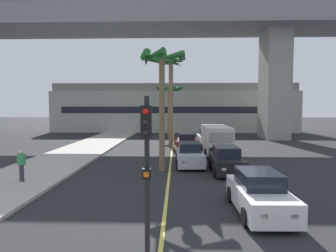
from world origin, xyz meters
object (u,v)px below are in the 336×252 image
(pedestrian_mid_block, at_px, (21,165))
(car_queue_fourth, at_px, (206,138))
(palm_tree_near_median, at_px, (169,96))
(car_queue_front, at_px, (259,194))
(car_queue_second, at_px, (226,161))
(delivery_van, at_px, (216,139))
(palm_tree_far_median, at_px, (162,73))
(car_queue_third, at_px, (187,143))
(car_queue_fifth, at_px, (190,155))
(palm_tree_mid_median, at_px, (171,74))
(traffic_light_median_near, at_px, (147,160))

(pedestrian_mid_block, bearing_deg, car_queue_fourth, 55.75)
(palm_tree_near_median, relative_size, pedestrian_mid_block, 4.13)
(car_queue_front, distance_m, car_queue_second, 6.77)
(car_queue_front, height_order, palm_tree_near_median, palm_tree_near_median)
(delivery_van, bearing_deg, car_queue_fourth, 91.60)
(car_queue_second, bearing_deg, palm_tree_far_median, 173.65)
(palm_tree_far_median, relative_size, pedestrian_mid_block, 4.56)
(car_queue_third, height_order, car_queue_fifth, same)
(palm_tree_far_median, bearing_deg, palm_tree_mid_median, 88.20)
(palm_tree_near_median, xyz_separation_m, palm_tree_mid_median, (0.36, -9.34, 1.76))
(car_queue_front, height_order, car_queue_fifth, same)
(pedestrian_mid_block, bearing_deg, car_queue_second, 15.48)
(car_queue_fourth, xyz_separation_m, pedestrian_mid_block, (-10.95, -16.09, 0.28))
(car_queue_second, distance_m, palm_tree_mid_median, 13.23)
(traffic_light_median_near, xyz_separation_m, palm_tree_mid_median, (0.10, 21.92, 4.39))
(car_queue_front, distance_m, traffic_light_median_near, 5.93)
(traffic_light_median_near, distance_m, palm_tree_far_median, 11.79)
(traffic_light_median_near, bearing_deg, palm_tree_mid_median, 89.74)
(car_queue_second, xyz_separation_m, car_queue_third, (-2.06, 8.68, 0.00))
(car_queue_front, xyz_separation_m, palm_tree_far_median, (-4.00, 7.20, 5.26))
(palm_tree_mid_median, distance_m, pedestrian_mid_block, 16.97)
(traffic_light_median_near, distance_m, pedestrian_mid_block, 10.81)
(car_queue_third, distance_m, pedestrian_mid_block, 14.64)
(palm_tree_mid_median, height_order, palm_tree_far_median, palm_tree_mid_median)
(car_queue_fifth, distance_m, palm_tree_far_median, 5.78)
(car_queue_third, xyz_separation_m, delivery_van, (2.33, -2.07, 0.57))
(car_queue_second, relative_size, palm_tree_far_median, 0.56)
(palm_tree_mid_median, bearing_deg, car_queue_fifth, -80.78)
(car_queue_third, bearing_deg, delivery_van, -41.71)
(car_queue_third, relative_size, palm_tree_near_median, 0.62)
(car_queue_fourth, distance_m, palm_tree_mid_median, 7.63)
(car_queue_fourth, height_order, palm_tree_far_median, palm_tree_far_median)
(palm_tree_near_median, height_order, palm_tree_far_median, palm_tree_far_median)
(delivery_van, bearing_deg, car_queue_front, -90.70)
(car_queue_third, bearing_deg, pedestrian_mid_block, -127.00)
(car_queue_fifth, bearing_deg, pedestrian_mid_block, -150.26)
(traffic_light_median_near, bearing_deg, car_queue_fourth, 81.11)
(traffic_light_median_near, bearing_deg, palm_tree_near_median, 90.48)
(car_queue_front, relative_size, car_queue_third, 1.00)
(palm_tree_mid_median, bearing_deg, car_queue_fourth, 29.24)
(traffic_light_median_near, relative_size, pedestrian_mid_block, 2.59)
(delivery_van, distance_m, palm_tree_mid_median, 8.25)
(car_queue_third, xyz_separation_m, car_queue_fifth, (-0.04, -6.68, 0.00))
(car_queue_front, bearing_deg, car_queue_fifth, 104.08)
(palm_tree_near_median, height_order, pedestrian_mid_block, palm_tree_near_median)
(traffic_light_median_near, bearing_deg, car_queue_second, 71.38)
(delivery_van, bearing_deg, traffic_light_median_near, -102.66)
(car_queue_fourth, bearing_deg, car_queue_fifth, -101.15)
(car_queue_third, distance_m, car_queue_fourth, 4.89)
(car_queue_second, height_order, car_queue_fifth, same)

